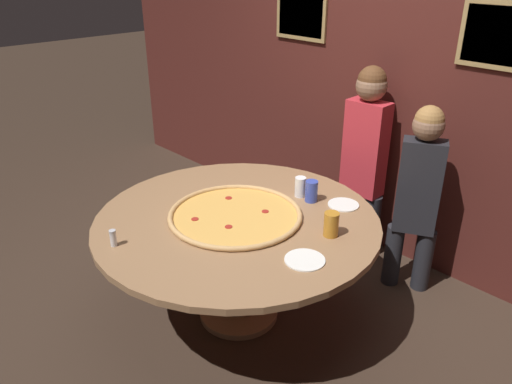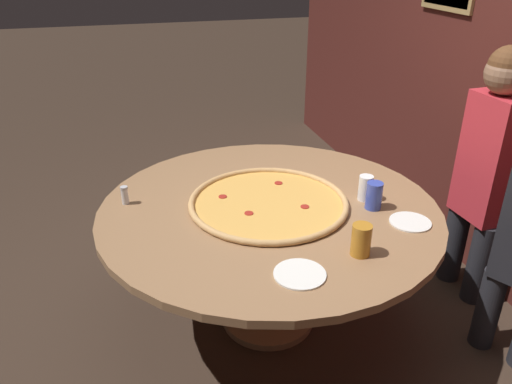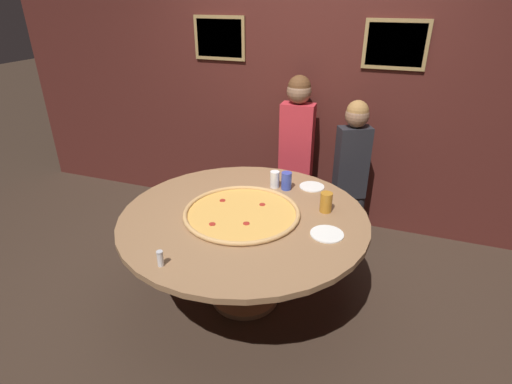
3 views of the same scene
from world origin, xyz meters
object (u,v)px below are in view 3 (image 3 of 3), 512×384
diner_side_right (297,145)px  diner_far_right (351,166)px  drink_cup_beside_pizza (275,179)px  condiment_shaker (160,258)px  giant_pizza (242,213)px  drink_cup_front_edge (326,202)px  white_plate_right_side (327,234)px  dining_table (244,229)px  white_plate_beside_cup (312,187)px  drink_cup_far_left (286,181)px

diner_side_right → diner_far_right: 0.57m
drink_cup_beside_pizza → condiment_shaker: drink_cup_beside_pizza is taller
giant_pizza → drink_cup_front_edge: 0.60m
drink_cup_beside_pizza → white_plate_right_side: drink_cup_beside_pizza is taller
condiment_shaker → diner_side_right: 1.97m
dining_table → drink_cup_beside_pizza: bearing=82.4°
drink_cup_beside_pizza → drink_cup_front_edge: bearing=-29.0°
giant_pizza → condiment_shaker: condiment_shaker is taller
condiment_shaker → white_plate_beside_cup: bearing=66.2°
white_plate_right_side → condiment_shaker: bearing=-141.8°
white_plate_beside_cup → diner_side_right: bearing=115.0°
diner_side_right → dining_table: bearing=85.8°
giant_pizza → white_plate_right_side: 0.62m
dining_table → giant_pizza: bearing=177.4°
drink_cup_front_edge → white_plate_beside_cup: size_ratio=0.72×
drink_cup_front_edge → dining_table: bearing=-155.0°
drink_cup_beside_pizza → white_plate_beside_cup: (0.28, 0.10, -0.06)m
diner_far_right → condiment_shaker: bearing=37.6°
drink_cup_beside_pizza → white_plate_right_side: (0.53, -0.56, -0.06)m
drink_cup_far_left → dining_table: bearing=-108.2°
white_plate_right_side → condiment_shaker: condiment_shaker is taller
white_plate_right_side → drink_cup_far_left: bearing=128.0°
white_plate_right_side → diner_side_right: bearing=112.9°
white_plate_right_side → white_plate_beside_cup: size_ratio=1.09×
drink_cup_beside_pizza → condiment_shaker: bearing=-103.7°
diner_far_right → white_plate_right_side: bearing=62.4°
dining_table → diner_side_right: 1.27m
drink_cup_far_left → diner_far_right: diner_far_right is taller
giant_pizza → drink_cup_beside_pizza: bearing=80.6°
drink_cup_beside_pizza → diner_side_right: diner_side_right is taller
giant_pizza → white_plate_right_side: bearing=-5.3°
giant_pizza → diner_far_right: bearing=61.3°
drink_cup_far_left → diner_far_right: bearing=54.9°
drink_cup_far_left → diner_far_right: (0.42, 0.60, -0.05)m
drink_cup_front_edge → diner_far_right: bearing=85.9°
drink_cup_front_edge → white_plate_right_side: bearing=-76.9°
white_plate_right_side → condiment_shaker: (-0.82, -0.65, 0.05)m
white_plate_beside_cup → diner_side_right: 0.72m
dining_table → diner_far_right: bearing=61.9°
giant_pizza → drink_cup_beside_pizza: drink_cup_beside_pizza is taller
drink_cup_beside_pizza → white_plate_right_side: bearing=-46.4°
diner_far_right → drink_cup_front_edge: bearing=57.8°
condiment_shaker → diner_side_right: size_ratio=0.07×
drink_cup_far_left → white_plate_right_side: size_ratio=0.65×
drink_cup_beside_pizza → condiment_shaker: size_ratio=1.38×
giant_pizza → drink_cup_front_edge: drink_cup_front_edge is taller
white_plate_right_side → white_plate_beside_cup: 0.70m
dining_table → condiment_shaker: 0.76m
dining_table → drink_cup_front_edge: drink_cup_front_edge is taller
giant_pizza → white_plate_beside_cup: giant_pizza is taller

